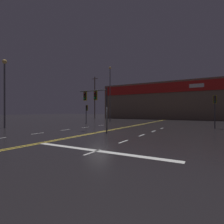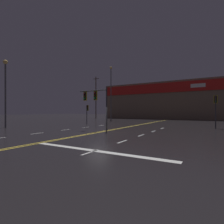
# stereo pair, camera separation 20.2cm
# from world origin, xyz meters

# --- Properties ---
(ground_plane) EXTENTS (200.00, 200.00, 0.00)m
(ground_plane) POSITION_xyz_m (0.00, 0.00, 0.00)
(ground_plane) COLOR black
(road_markings) EXTENTS (13.28, 60.00, 0.01)m
(road_markings) POSITION_xyz_m (0.79, -1.20, 0.00)
(road_markings) COLOR gold
(road_markings) RESTS_ON ground
(traffic_signal_median) EXTENTS (3.55, 0.36, 4.54)m
(traffic_signal_median) POSITION_xyz_m (-1.12, 0.91, 3.42)
(traffic_signal_median) COLOR #38383D
(traffic_signal_median) RESTS_ON ground
(traffic_signal_corner_northwest) EXTENTS (0.42, 0.36, 3.18)m
(traffic_signal_corner_northwest) POSITION_xyz_m (-9.18, 9.87, 2.33)
(traffic_signal_corner_northwest) COLOR #38383D
(traffic_signal_corner_northwest) RESTS_ON ground
(traffic_signal_corner_northeast) EXTENTS (0.42, 0.36, 4.02)m
(traffic_signal_corner_northeast) POSITION_xyz_m (10.09, 10.20, 2.95)
(traffic_signal_corner_northeast) COLOR #38383D
(traffic_signal_corner_northeast) RESTS_ON ground
(streetlight_near_left) EXTENTS (0.56, 0.56, 8.65)m
(streetlight_near_left) POSITION_xyz_m (-13.12, -1.84, 5.59)
(streetlight_near_left) COLOR #59595E
(streetlight_near_left) RESTS_ON ground
(streetlight_far_left) EXTENTS (0.56, 0.56, 12.44)m
(streetlight_far_left) POSITION_xyz_m (-10.66, 20.55, 7.65)
(streetlight_far_left) COLOR #59595E
(streetlight_far_left) RESTS_ON ground
(building_backdrop) EXTENTS (38.27, 10.23, 9.97)m
(building_backdrop) POSITION_xyz_m (0.00, 36.85, 5.00)
(building_backdrop) COLOR #7A6651
(building_backdrop) RESTS_ON ground
(utility_pole_row) EXTENTS (44.55, 0.26, 12.70)m
(utility_pole_row) POSITION_xyz_m (-2.65, 29.59, 5.94)
(utility_pole_row) COLOR #4C3828
(utility_pole_row) RESTS_ON ground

